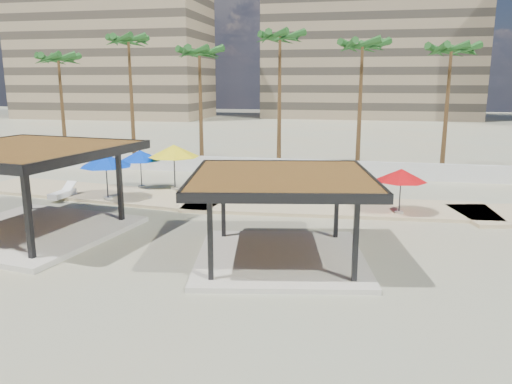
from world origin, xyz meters
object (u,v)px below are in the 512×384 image
at_px(umbrella_c, 401,175).
at_px(lounger_b, 348,197).
at_px(pavilion_central, 281,210).
at_px(pavilion_west, 26,183).
at_px(umbrella_a, 140,156).
at_px(lounger_a, 63,194).

xyz_separation_m(umbrella_c, lounger_b, (-2.57, 2.31, -1.74)).
bearing_deg(pavilion_central, lounger_b, 66.68).
xyz_separation_m(pavilion_central, pavilion_west, (-11.31, 0.91, 0.36)).
relative_size(umbrella_a, umbrella_c, 0.96).
bearing_deg(lounger_b, umbrella_c, -112.35).
relative_size(umbrella_c, lounger_b, 1.35).
bearing_deg(umbrella_a, pavilion_central, -45.16).
bearing_deg(pavilion_west, umbrella_a, 93.29).
height_order(umbrella_a, lounger_a, umbrella_a).
bearing_deg(lounger_b, pavilion_west, 142.58).
distance_m(pavilion_central, umbrella_c, 8.79).
bearing_deg(umbrella_a, lounger_b, -3.78).
xyz_separation_m(umbrella_a, umbrella_c, (15.24, -3.15, -0.06)).
xyz_separation_m(pavilion_central, lounger_b, (2.20, 9.69, -1.61)).
bearing_deg(umbrella_c, lounger_a, -179.35).
xyz_separation_m(umbrella_a, lounger_b, (12.67, -0.84, -1.80)).
relative_size(pavilion_west, umbrella_c, 2.95).
relative_size(pavilion_west, umbrella_a, 3.08).
xyz_separation_m(pavilion_central, umbrella_a, (-10.47, 10.53, 0.19)).
distance_m(umbrella_c, lounger_b, 3.87).
bearing_deg(umbrella_a, pavilion_west, -95.02).
bearing_deg(pavilion_west, umbrella_c, 30.23).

